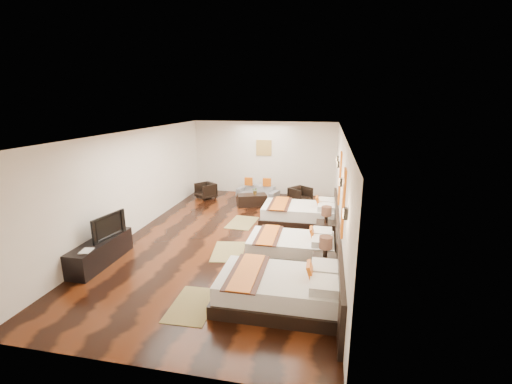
% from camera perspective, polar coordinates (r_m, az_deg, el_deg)
% --- Properties ---
extents(floor, '(5.50, 9.50, 0.01)m').
position_cam_1_polar(floor, '(9.41, -3.96, -7.53)').
color(floor, black).
rests_on(floor, ground).
extents(ceiling, '(5.50, 9.50, 0.01)m').
position_cam_1_polar(ceiling, '(8.73, -4.29, 9.72)').
color(ceiling, white).
rests_on(ceiling, floor).
extents(back_wall, '(5.50, 0.01, 2.80)m').
position_cam_1_polar(back_wall, '(13.51, 1.31, 5.60)').
color(back_wall, silver).
rests_on(back_wall, floor).
extents(left_wall, '(0.01, 9.50, 2.80)m').
position_cam_1_polar(left_wall, '(10.05, -19.41, 1.50)').
color(left_wall, silver).
rests_on(left_wall, floor).
extents(right_wall, '(0.01, 9.50, 2.80)m').
position_cam_1_polar(right_wall, '(8.66, 13.70, -0.14)').
color(right_wall, silver).
rests_on(right_wall, floor).
extents(headboard_panel, '(0.08, 6.60, 0.90)m').
position_cam_1_polar(headboard_panel, '(8.20, 13.18, -7.98)').
color(headboard_panel, black).
rests_on(headboard_panel, floor).
extents(bed_near, '(2.27, 1.43, 0.87)m').
position_cam_1_polar(bed_near, '(6.46, 4.16, -15.71)').
color(bed_near, black).
rests_on(bed_near, floor).
extents(bed_mid, '(2.04, 1.28, 0.78)m').
position_cam_1_polar(bed_mid, '(8.23, 5.96, -8.95)').
color(bed_mid, black).
rests_on(bed_mid, floor).
extents(bed_far, '(2.25, 1.42, 0.86)m').
position_cam_1_polar(bed_far, '(10.45, 7.31, -3.56)').
color(bed_far, black).
rests_on(bed_far, floor).
extents(nightstand_a, '(0.49, 0.49, 0.98)m').
position_cam_1_polar(nightstand_a, '(7.28, 11.18, -11.85)').
color(nightstand_a, black).
rests_on(nightstand_a, floor).
extents(nightstand_b, '(0.49, 0.49, 0.96)m').
position_cam_1_polar(nightstand_b, '(9.19, 11.35, -6.08)').
color(nightstand_b, black).
rests_on(nightstand_b, floor).
extents(jute_mat_near, '(0.78, 1.22, 0.01)m').
position_cam_1_polar(jute_mat_near, '(6.67, -10.34, -17.80)').
color(jute_mat_near, olive).
rests_on(jute_mat_near, floor).
extents(jute_mat_mid, '(0.92, 1.30, 0.01)m').
position_cam_1_polar(jute_mat_mid, '(8.60, -4.54, -9.72)').
color(jute_mat_mid, olive).
rests_on(jute_mat_mid, floor).
extents(jute_mat_far, '(0.83, 1.25, 0.01)m').
position_cam_1_polar(jute_mat_far, '(10.49, -2.28, -5.04)').
color(jute_mat_far, olive).
rests_on(jute_mat_far, floor).
extents(tv_console, '(0.50, 1.80, 0.55)m').
position_cam_1_polar(tv_console, '(8.66, -24.14, -8.95)').
color(tv_console, black).
rests_on(tv_console, floor).
extents(tv, '(0.29, 0.97, 0.56)m').
position_cam_1_polar(tv, '(8.59, -23.46, -5.09)').
color(tv, black).
rests_on(tv, tv_console).
extents(book, '(0.27, 0.33, 0.03)m').
position_cam_1_polar(book, '(8.11, -26.82, -8.65)').
color(book, black).
rests_on(book, tv_console).
extents(figurine, '(0.38, 0.38, 0.32)m').
position_cam_1_polar(figurine, '(9.05, -21.82, -4.73)').
color(figurine, brown).
rests_on(figurine, tv_console).
extents(sofa, '(1.70, 1.07, 0.46)m').
position_cam_1_polar(sofa, '(13.09, 0.29, 0.06)').
color(sofa, gray).
rests_on(sofa, floor).
extents(armchair_left, '(0.89, 0.90, 0.59)m').
position_cam_1_polar(armchair_left, '(13.10, -8.26, 0.21)').
color(armchair_left, black).
rests_on(armchair_left, floor).
extents(armchair_right, '(0.93, 0.92, 0.61)m').
position_cam_1_polar(armchair_right, '(12.38, 7.28, -0.57)').
color(armchair_right, black).
rests_on(armchair_right, floor).
extents(coffee_table, '(1.11, 0.82, 0.40)m').
position_cam_1_polar(coffee_table, '(12.10, -0.68, -1.33)').
color(coffee_table, black).
rests_on(coffee_table, floor).
extents(table_plant, '(0.27, 0.25, 0.24)m').
position_cam_1_polar(table_plant, '(12.04, -0.12, 0.18)').
color(table_plant, '#24561C').
rests_on(table_plant, coffee_table).
extents(orange_panel_a, '(0.04, 0.40, 1.30)m').
position_cam_1_polar(orange_panel_a, '(6.75, 14.17, -1.77)').
color(orange_panel_a, '#D86014').
rests_on(orange_panel_a, right_wall).
extents(orange_panel_b, '(0.04, 0.40, 1.30)m').
position_cam_1_polar(orange_panel_b, '(8.88, 13.63, 2.23)').
color(orange_panel_b, '#D86014').
rests_on(orange_panel_b, right_wall).
extents(sconce_near, '(0.07, 0.12, 0.18)m').
position_cam_1_polar(sconce_near, '(5.65, 14.44, -3.45)').
color(sconce_near, black).
rests_on(sconce_near, right_wall).
extents(sconce_mid, '(0.07, 0.12, 0.18)m').
position_cam_1_polar(sconce_mid, '(7.77, 13.75, 1.59)').
color(sconce_mid, black).
rests_on(sconce_mid, right_wall).
extents(sconce_far, '(0.07, 0.12, 0.18)m').
position_cam_1_polar(sconce_far, '(9.93, 13.36, 4.45)').
color(sconce_far, black).
rests_on(sconce_far, right_wall).
extents(sconce_lounge, '(0.07, 0.12, 0.18)m').
position_cam_1_polar(sconce_lounge, '(10.81, 13.24, 5.29)').
color(sconce_lounge, black).
rests_on(sconce_lounge, right_wall).
extents(gold_artwork, '(0.60, 0.04, 0.60)m').
position_cam_1_polar(gold_artwork, '(13.43, 1.30, 7.27)').
color(gold_artwork, '#AD873F').
rests_on(gold_artwork, back_wall).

